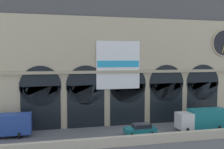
% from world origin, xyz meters
% --- Properties ---
extents(ground_plane, '(200.00, 200.00, 0.00)m').
position_xyz_m(ground_plane, '(0.00, 0.00, 0.00)').
color(ground_plane, slate).
extents(quay_parapet_wall, '(90.00, 0.70, 1.17)m').
position_xyz_m(quay_parapet_wall, '(0.00, -4.41, 0.59)').
color(quay_parapet_wall, beige).
rests_on(quay_parapet_wall, ground).
extents(station_building, '(41.23, 5.76, 20.70)m').
position_xyz_m(station_building, '(0.02, 7.67, 10.09)').
color(station_building, '#BCAD8C').
rests_on(station_building, ground).
extents(box_truck_west, '(7.50, 2.91, 3.12)m').
position_xyz_m(box_truck_west, '(-18.13, 2.47, 1.70)').
color(box_truck_west, gold).
rests_on(box_truck_west, ground).
extents(car_center, '(4.40, 2.22, 1.55)m').
position_xyz_m(car_center, '(0.17, -0.65, 0.80)').
color(car_center, '#19727A').
rests_on(car_center, ground).
extents(box_truck_mideast, '(7.50, 2.91, 3.12)m').
position_xyz_m(box_truck_mideast, '(9.75, -0.54, 1.70)').
color(box_truck_mideast, white).
rests_on(box_truck_mideast, ground).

